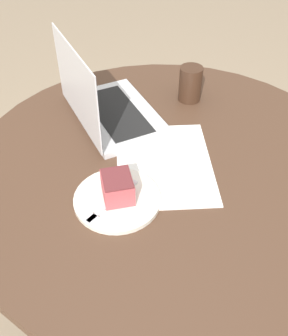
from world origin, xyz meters
name	(u,v)px	position (x,y,z in m)	size (l,w,h in m)	color
ground_plane	(160,304)	(0.00, 0.00, 0.00)	(12.00, 12.00, 0.00)	gray
dining_table	(166,192)	(0.00, 0.00, 0.65)	(1.09, 1.09, 0.77)	#4C3323
paper_document	(164,163)	(0.01, -0.01, 0.77)	(0.33, 0.25, 0.00)	white
plate	(117,199)	(0.14, -0.14, 0.77)	(0.21, 0.21, 0.01)	silver
cake_slice	(117,187)	(0.14, -0.14, 0.81)	(0.09, 0.08, 0.06)	#B74C51
fork	(108,205)	(0.17, -0.16, 0.78)	(0.14, 0.13, 0.00)	silver
coffee_glass	(190,84)	(-0.30, 0.10, 0.82)	(0.07, 0.07, 0.11)	#3D2619
laptop	(106,107)	(-0.20, -0.17, 0.82)	(0.40, 0.34, 0.25)	silver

